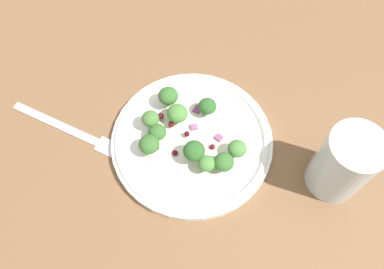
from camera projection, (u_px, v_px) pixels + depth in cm
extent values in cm
cube|color=brown|center=(176.00, 136.00, 58.27)|extent=(180.00, 180.00, 2.00)
cylinder|color=white|center=(192.00, 141.00, 56.04)|extent=(23.38, 23.38, 1.20)
torus|color=white|center=(192.00, 139.00, 55.51)|extent=(22.51, 22.51, 1.00)
cylinder|color=white|center=(192.00, 139.00, 55.42)|extent=(13.56, 13.56, 0.20)
cylinder|color=#8EB77A|center=(236.00, 152.00, 53.54)|extent=(0.97, 0.97, 0.97)
ellipsoid|color=#4C843D|center=(237.00, 148.00, 52.51)|extent=(2.59, 2.59, 1.94)
cylinder|color=#ADD18E|center=(150.00, 148.00, 53.90)|extent=(1.08, 1.08, 1.08)
ellipsoid|color=#386B2D|center=(149.00, 144.00, 52.75)|extent=(2.87, 2.87, 2.15)
cylinder|color=#9EC684|center=(223.00, 166.00, 52.61)|extent=(1.03, 1.03, 1.03)
ellipsoid|color=#386B2D|center=(224.00, 162.00, 51.51)|extent=(2.74, 2.74, 2.05)
cylinder|color=#9EC684|center=(206.00, 166.00, 52.33)|extent=(0.87, 0.87, 0.87)
ellipsoid|color=#4C843D|center=(207.00, 163.00, 51.41)|extent=(2.33, 2.33, 1.74)
cylinder|color=#9EC684|center=(194.00, 155.00, 52.93)|extent=(1.12, 1.12, 1.12)
ellipsoid|color=#2D6028|center=(194.00, 151.00, 51.74)|extent=(2.98, 2.98, 2.24)
cylinder|color=#9EC684|center=(175.00, 117.00, 56.32)|extent=(1.12, 1.12, 1.12)
ellipsoid|color=#4C843D|center=(175.00, 113.00, 55.14)|extent=(2.98, 2.98, 2.23)
cylinder|color=#9EC684|center=(151.00, 122.00, 55.36)|extent=(0.94, 0.94, 0.94)
ellipsoid|color=#477A38|center=(150.00, 119.00, 54.36)|extent=(2.51, 2.51, 1.88)
cylinder|color=#8EB77A|center=(169.00, 101.00, 57.31)|extent=(1.10, 1.10, 1.10)
ellipsoid|color=#386B2D|center=(168.00, 96.00, 56.13)|extent=(2.94, 2.94, 2.20)
cylinder|color=#ADD18E|center=(207.00, 110.00, 56.74)|extent=(0.99, 0.99, 0.99)
ellipsoid|color=#2D6028|center=(207.00, 106.00, 55.69)|extent=(2.64, 2.64, 1.98)
cylinder|color=#9EC684|center=(158.00, 136.00, 54.96)|extent=(0.95, 0.95, 0.95)
ellipsoid|color=#386B2D|center=(157.00, 132.00, 53.95)|extent=(2.52, 2.52, 1.89)
sphere|color=maroon|center=(170.00, 127.00, 55.29)|extent=(0.88, 0.88, 0.88)
sphere|color=#4C0A14|center=(175.00, 153.00, 53.98)|extent=(0.83, 0.83, 0.83)
sphere|color=#4C0A14|center=(161.00, 116.00, 56.37)|extent=(0.94, 0.94, 0.94)
sphere|color=#4C0A14|center=(157.00, 148.00, 54.01)|extent=(0.79, 0.79, 0.79)
sphere|color=#4C0A14|center=(187.00, 134.00, 54.87)|extent=(0.80, 0.80, 0.80)
sphere|color=maroon|center=(212.00, 147.00, 54.37)|extent=(0.79, 0.79, 0.79)
cube|color=#A35B93|center=(194.00, 127.00, 55.88)|extent=(1.20, 1.16, 0.57)
cube|color=#843D75|center=(197.00, 110.00, 57.54)|extent=(1.35, 1.54, 0.42)
cube|color=#934C84|center=(219.00, 136.00, 55.34)|extent=(1.33, 1.27, 0.46)
cube|color=#843D75|center=(209.00, 108.00, 57.66)|extent=(1.40, 1.42, 0.37)
cube|color=silver|center=(55.00, 123.00, 57.83)|extent=(14.96, 3.99, 0.50)
cube|color=silver|center=(108.00, 147.00, 55.97)|extent=(3.99, 3.03, 0.50)
cylinder|color=silver|center=(344.00, 164.00, 49.09)|extent=(7.22, 7.22, 10.99)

